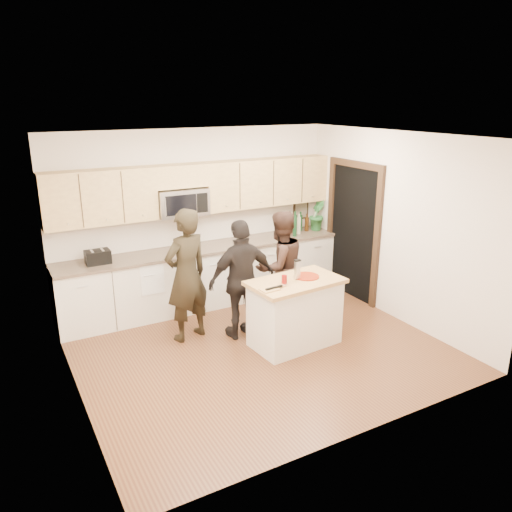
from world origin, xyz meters
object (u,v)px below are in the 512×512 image
woman_left (187,275)px  woman_right (242,280)px  toaster (98,257)px  woman_center (280,267)px  island (295,312)px

woman_left → woman_right: size_ratio=1.10×
toaster → woman_center: size_ratio=0.20×
woman_center → woman_left: bearing=-10.3°
woman_right → toaster: bearing=-38.1°
island → woman_left: (-1.15, 0.85, 0.44)m
toaster → woman_left: 1.33m
woman_center → woman_right: woman_right is taller
toaster → woman_center: 2.54m
woman_right → island: bearing=131.2°
island → woman_left: bearing=139.0°
woman_center → woman_right: (-0.71, -0.20, 0.00)m
toaster → woman_right: woman_right is taller
toaster → woman_right: 2.03m
island → woman_center: 0.86m
woman_left → woman_center: woman_left is taller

